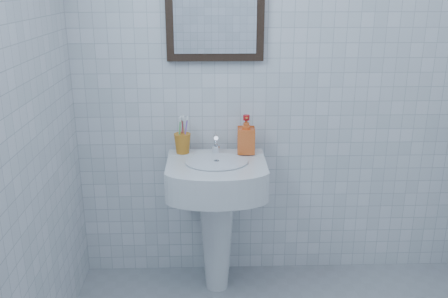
{
  "coord_description": "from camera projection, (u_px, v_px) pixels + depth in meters",
  "views": [
    {
      "loc": [
        -0.38,
        -1.42,
        1.62
      ],
      "look_at": [
        -0.31,
        0.86,
        0.86
      ],
      "focal_mm": 40.0,
      "sensor_mm": 36.0,
      "label": 1
    }
  ],
  "objects": [
    {
      "name": "washbasin",
      "position": [
        217.0,
        203.0,
        2.63
      ],
      "size": [
        0.5,
        0.37,
        0.77
      ],
      "color": "silver",
      "rests_on": "ground"
    },
    {
      "name": "faucet",
      "position": [
        216.0,
        146.0,
        2.63
      ],
      "size": [
        0.04,
        0.09,
        0.11
      ],
      "color": "silver",
      "rests_on": "washbasin"
    },
    {
      "name": "soap_dispenser",
      "position": [
        246.0,
        134.0,
        2.62
      ],
      "size": [
        0.09,
        0.1,
        0.2
      ],
      "primitive_type": "imported",
      "rotation": [
        0.0,
        0.0,
        -0.04
      ],
      "color": "red",
      "rests_on": "washbasin"
    },
    {
      "name": "toothbrush_cup",
      "position": [
        182.0,
        143.0,
        2.63
      ],
      "size": [
        0.1,
        0.1,
        0.11
      ],
      "primitive_type": null,
      "rotation": [
        0.0,
        0.0,
        0.09
      ],
      "color": "#C2711D",
      "rests_on": "washbasin"
    },
    {
      "name": "wall_back",
      "position": [
        280.0,
        58.0,
        2.62
      ],
      "size": [
        2.2,
        0.02,
        2.5
      ],
      "primitive_type": "cube",
      "color": "silver",
      "rests_on": "ground"
    }
  ]
}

